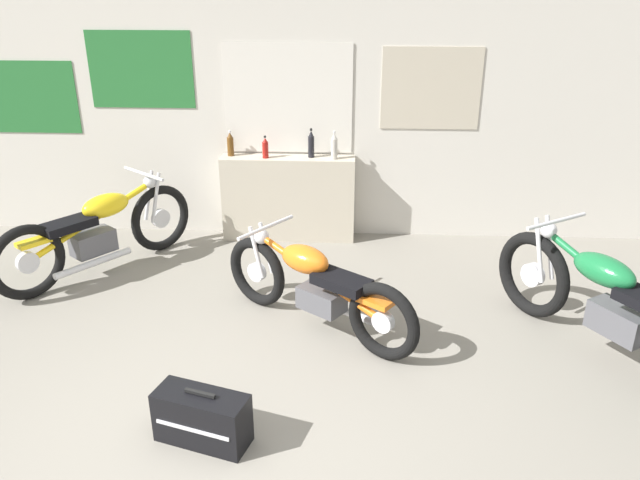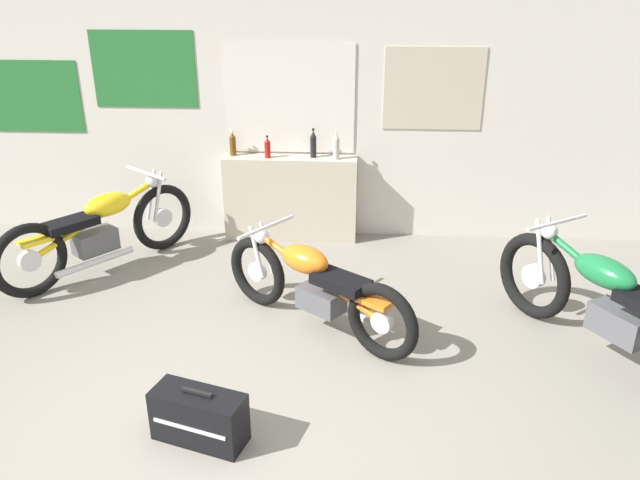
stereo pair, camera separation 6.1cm
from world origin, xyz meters
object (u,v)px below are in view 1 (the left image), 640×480
object	(u,v)px
motorcycle_orange	(315,286)
motorcycle_yellow	(98,231)
bottle_leftmost	(230,144)
motorcycle_green	(612,307)
hard_case_black	(202,418)
bottle_center	(311,144)
bottle_right_center	(334,147)
bottle_left_center	(265,148)

from	to	relation	value
motorcycle_orange	motorcycle_yellow	bearing A→B (deg)	156.01
bottle_leftmost	motorcycle_yellow	distance (m)	1.61
motorcycle_green	hard_case_black	distance (m)	3.06
motorcycle_orange	motorcycle_yellow	xyz separation A→B (m)	(-2.14, 0.95, 0.04)
bottle_center	motorcycle_green	world-z (taller)	bottle_center
motorcycle_orange	bottle_leftmost	bearing A→B (deg)	117.63
motorcycle_green	motorcycle_orange	bearing A→B (deg)	172.36
bottle_center	motorcycle_orange	world-z (taller)	bottle_center
bottle_right_center	hard_case_black	size ratio (longest dim) A/B	0.47
bottle_leftmost	bottle_right_center	xyz separation A→B (m)	(1.10, -0.07, 0.01)
motorcycle_orange	motorcycle_green	bearing A→B (deg)	-7.64
bottle_center	motorcycle_green	xyz separation A→B (m)	(2.38, -2.21, -0.62)
bottle_center	motorcycle_orange	xyz separation A→B (m)	(0.15, -1.91, -0.66)
motorcycle_orange	motorcycle_yellow	world-z (taller)	motorcycle_yellow
bottle_center	bottle_right_center	world-z (taller)	bottle_center
motorcycle_yellow	bottle_leftmost	bearing A→B (deg)	40.74
motorcycle_orange	hard_case_black	size ratio (longest dim) A/B	2.57
motorcycle_green	hard_case_black	bearing A→B (deg)	-159.33
bottle_right_center	motorcycle_green	world-z (taller)	bottle_right_center
bottle_right_center	motorcycle_yellow	world-z (taller)	bottle_right_center
bottle_leftmost	hard_case_black	bearing A→B (deg)	-83.39
motorcycle_yellow	bottle_right_center	bearing A→B (deg)	22.05
motorcycle_green	bottle_center	bearing A→B (deg)	137.13
bottle_leftmost	bottle_right_center	world-z (taller)	bottle_right_center
bottle_right_center	motorcycle_green	size ratio (longest dim) A/B	0.15
motorcycle_yellow	motorcycle_green	xyz separation A→B (m)	(4.36, -1.25, 0.01)
bottle_right_center	motorcycle_green	distance (m)	3.09
bottle_right_center	hard_case_black	world-z (taller)	bottle_right_center
motorcycle_yellow	hard_case_black	distance (m)	2.79
bottle_right_center	hard_case_black	distance (m)	3.42
bottle_left_center	motorcycle_green	distance (m)	3.62
bottle_left_center	hard_case_black	world-z (taller)	bottle_left_center
bottle_leftmost	bottle_center	xyz separation A→B (m)	(0.85, -0.02, 0.02)
bottle_leftmost	bottle_center	world-z (taller)	bottle_center
motorcycle_orange	hard_case_black	bearing A→B (deg)	-114.52
bottle_left_center	hard_case_black	distance (m)	3.34
bottle_leftmost	motorcycle_orange	size ratio (longest dim) A/B	0.17
bottle_leftmost	bottle_center	size ratio (longest dim) A/B	0.88
bottle_left_center	motorcycle_yellow	bearing A→B (deg)	-149.06
motorcycle_yellow	motorcycle_orange	bearing A→B (deg)	-23.99
motorcycle_orange	hard_case_black	world-z (taller)	motorcycle_orange
bottle_leftmost	bottle_left_center	xyz separation A→B (m)	(0.38, -0.07, -0.02)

